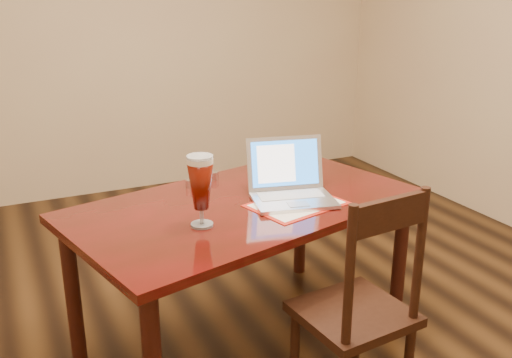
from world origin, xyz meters
name	(u,v)px	position (x,y,z in m)	size (l,w,h in m)	color
ground	(261,339)	(0.00, 0.00, 0.00)	(5.00, 5.00, 0.00)	black
dining_table	(246,218)	(-0.07, 0.02, 0.65)	(1.72, 1.22, 1.03)	#500A0A
dining_chair	(359,310)	(0.14, -0.59, 0.46)	(0.45, 0.43, 0.97)	black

